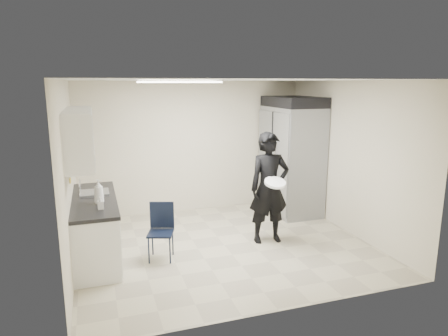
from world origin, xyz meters
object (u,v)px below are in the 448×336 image
object	(u,v)px
folding_chair	(161,233)
man_tuxedo	(269,188)
commercial_fridge	(291,160)
lower_counter	(96,229)

from	to	relation	value
folding_chair	man_tuxedo	distance (m)	1.87
folding_chair	commercial_fridge	bearing A→B (deg)	45.44
lower_counter	man_tuxedo	world-z (taller)	man_tuxedo
commercial_fridge	folding_chair	bearing A→B (deg)	-152.99
lower_counter	folding_chair	world-z (taller)	lower_counter
commercial_fridge	lower_counter	bearing A→B (deg)	-164.12
folding_chair	man_tuxedo	xyz separation A→B (m)	(1.79, 0.15, 0.50)
commercial_fridge	man_tuxedo	world-z (taller)	commercial_fridge
lower_counter	man_tuxedo	distance (m)	2.75
lower_counter	man_tuxedo	size ratio (longest dim) A/B	1.05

